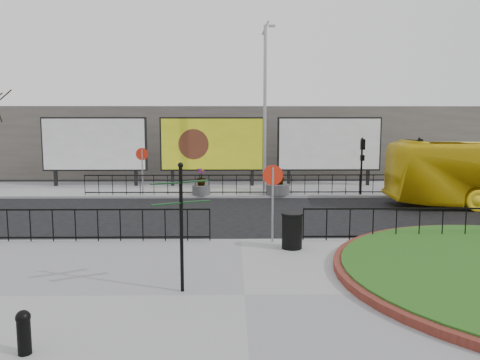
{
  "coord_description": "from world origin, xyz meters",
  "views": [
    {
      "loc": [
        -0.25,
        -14.97,
        3.93
      ],
      "look_at": [
        -0.01,
        1.27,
        1.91
      ],
      "focal_mm": 35.0,
      "sensor_mm": 36.0,
      "label": 1
    }
  ],
  "objects_px": {
    "billboard_mid": "(212,144)",
    "fingerpost_sign": "(181,214)",
    "litter_bin": "(292,231)",
    "bollard": "(24,330)",
    "lamp_post": "(265,106)",
    "planter_c": "(280,186)",
    "planter_b": "(276,186)",
    "planter_a": "(201,186)"
  },
  "relations": [
    {
      "from": "billboard_mid",
      "to": "fingerpost_sign",
      "type": "bearing_deg",
      "value": -89.7
    },
    {
      "from": "litter_bin",
      "to": "bollard",
      "type": "bearing_deg",
      "value": -129.06
    },
    {
      "from": "billboard_mid",
      "to": "fingerpost_sign",
      "type": "distance_m",
      "value": 17.73
    },
    {
      "from": "billboard_mid",
      "to": "litter_bin",
      "type": "distance_m",
      "value": 14.59
    },
    {
      "from": "lamp_post",
      "to": "planter_c",
      "type": "bearing_deg",
      "value": -66.59
    },
    {
      "from": "lamp_post",
      "to": "planter_b",
      "type": "relative_size",
      "value": 6.63
    },
    {
      "from": "bollard",
      "to": "planter_c",
      "type": "xyz_separation_m",
      "value": [
        5.9,
        17.0,
        0.03
      ]
    },
    {
      "from": "planter_a",
      "to": "litter_bin",
      "type": "bearing_deg",
      "value": -71.86
    },
    {
      "from": "bollard",
      "to": "planter_b",
      "type": "xyz_separation_m",
      "value": [
        5.7,
        17.0,
        0.03
      ]
    },
    {
      "from": "lamp_post",
      "to": "planter_a",
      "type": "relative_size",
      "value": 6.63
    },
    {
      "from": "planter_b",
      "to": "planter_a",
      "type": "bearing_deg",
      "value": -180.0
    },
    {
      "from": "planter_c",
      "to": "lamp_post",
      "type": "bearing_deg",
      "value": 113.41
    },
    {
      "from": "bollard",
      "to": "planter_c",
      "type": "height_order",
      "value": "planter_c"
    },
    {
      "from": "litter_bin",
      "to": "planter_a",
      "type": "distance_m",
      "value": 11.12
    },
    {
      "from": "lamp_post",
      "to": "planter_c",
      "type": "height_order",
      "value": "lamp_post"
    },
    {
      "from": "planter_b",
      "to": "bollard",
      "type": "bearing_deg",
      "value": -108.53
    },
    {
      "from": "planter_a",
      "to": "planter_c",
      "type": "distance_m",
      "value": 4.13
    },
    {
      "from": "bollard",
      "to": "planter_c",
      "type": "bearing_deg",
      "value": 70.87
    },
    {
      "from": "litter_bin",
      "to": "planter_a",
      "type": "bearing_deg",
      "value": 108.14
    },
    {
      "from": "litter_bin",
      "to": "planter_c",
      "type": "distance_m",
      "value": 10.59
    },
    {
      "from": "fingerpost_sign",
      "to": "bollard",
      "type": "height_order",
      "value": "fingerpost_sign"
    },
    {
      "from": "lamp_post",
      "to": "litter_bin",
      "type": "distance_m",
      "value": 12.86
    },
    {
      "from": "fingerpost_sign",
      "to": "litter_bin",
      "type": "height_order",
      "value": "fingerpost_sign"
    },
    {
      "from": "lamp_post",
      "to": "fingerpost_sign",
      "type": "distance_m",
      "value": 16.28
    },
    {
      "from": "planter_b",
      "to": "lamp_post",
      "type": "bearing_deg",
      "value": 107.12
    },
    {
      "from": "litter_bin",
      "to": "planter_b",
      "type": "height_order",
      "value": "planter_b"
    },
    {
      "from": "fingerpost_sign",
      "to": "billboard_mid",
      "type": "bearing_deg",
      "value": 67.0
    },
    {
      "from": "planter_a",
      "to": "planter_b",
      "type": "bearing_deg",
      "value": 0.0
    },
    {
      "from": "billboard_mid",
      "to": "bollard",
      "type": "height_order",
      "value": "billboard_mid"
    },
    {
      "from": "billboard_mid",
      "to": "planter_a",
      "type": "relative_size",
      "value": 4.45
    },
    {
      "from": "lamp_post",
      "to": "planter_c",
      "type": "xyz_separation_m",
      "value": [
        0.69,
        -1.6,
        -4.26
      ]
    },
    {
      "from": "billboard_mid",
      "to": "litter_bin",
      "type": "relative_size",
      "value": 5.69
    },
    {
      "from": "litter_bin",
      "to": "planter_b",
      "type": "xyz_separation_m",
      "value": [
        0.47,
        10.56,
        -0.11
      ]
    },
    {
      "from": "bollard",
      "to": "fingerpost_sign",
      "type": "bearing_deg",
      "value": 51.31
    },
    {
      "from": "litter_bin",
      "to": "lamp_post",
      "type": "bearing_deg",
      "value": 90.09
    },
    {
      "from": "litter_bin",
      "to": "billboard_mid",
      "type": "bearing_deg",
      "value": 102.09
    },
    {
      "from": "lamp_post",
      "to": "planter_a",
      "type": "height_order",
      "value": "lamp_post"
    },
    {
      "from": "lamp_post",
      "to": "fingerpost_sign",
      "type": "xyz_separation_m",
      "value": [
        -2.91,
        -15.74,
        -2.94
      ]
    },
    {
      "from": "bollard",
      "to": "planter_b",
      "type": "height_order",
      "value": "planter_b"
    },
    {
      "from": "bollard",
      "to": "planter_a",
      "type": "bearing_deg",
      "value": 84.08
    },
    {
      "from": "fingerpost_sign",
      "to": "bollard",
      "type": "distance_m",
      "value": 3.91
    },
    {
      "from": "billboard_mid",
      "to": "lamp_post",
      "type": "distance_m",
      "value": 4.23
    }
  ]
}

